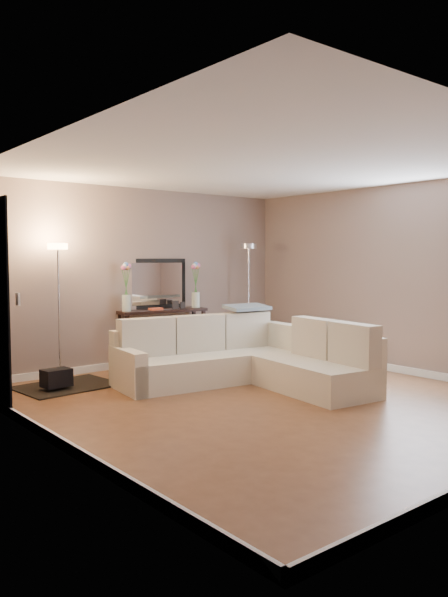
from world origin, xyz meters
TOP-DOWN VIEW (x-y plane):
  - floor at (0.00, 0.00)m, footprint 5.00×5.50m
  - ceiling at (0.00, 0.00)m, footprint 5.00×5.50m
  - wall_back at (0.00, 2.76)m, footprint 5.00×0.02m
  - wall_left at (-2.51, 0.00)m, footprint 0.02×5.50m
  - wall_right at (2.51, 0.00)m, footprint 0.02×5.50m
  - baseboard_back at (0.00, 2.73)m, footprint 5.00×0.03m
  - baseboard_left at (-2.48, 0.00)m, footprint 0.03×5.50m
  - baseboard_right at (2.48, 0.00)m, footprint 0.03×5.50m
  - switch_plate at (-2.48, 0.85)m, footprint 0.02×0.08m
  - sectional_sofa at (0.35, 0.82)m, footprint 2.49×2.59m
  - throw_blanket at (0.85, 1.34)m, footprint 0.63×0.40m
  - console_table at (0.17, 2.57)m, footprint 1.38×0.49m
  - leaning_mirror at (0.27, 2.73)m, footprint 0.96×0.14m
  - table_decor at (0.25, 2.52)m, footprint 0.58×0.15m
  - flower_vase_left at (-0.31, 2.62)m, footprint 0.16×0.14m
  - flower_vase_right at (0.83, 2.51)m, footprint 0.16×0.14m
  - floor_lamp_lit at (-1.40, 2.44)m, footprint 0.27×0.27m
  - floor_lamp_unlit at (1.79, 2.38)m, footprint 0.28×0.28m
  - charcoal_rug at (-1.46, 2.09)m, footprint 1.23×0.97m
  - black_bag at (-1.64, 1.98)m, footprint 0.35×0.26m

SIDE VIEW (x-z plane):
  - floor at x=0.00m, z-range -0.01..0.00m
  - charcoal_rug at x=-1.46m, z-range 0.00..0.02m
  - baseboard_back at x=0.00m, z-range 0.00..0.10m
  - baseboard_left at x=-2.48m, z-range 0.00..0.10m
  - baseboard_right at x=2.48m, z-range 0.00..0.10m
  - black_bag at x=-1.64m, z-range 0.05..0.26m
  - sectional_sofa at x=0.35m, z-range -0.11..0.74m
  - console_table at x=0.17m, z-range 0.05..0.89m
  - table_decor at x=0.25m, z-range 0.79..0.92m
  - throw_blanket at x=0.85m, z-range 0.87..0.95m
  - flower_vase_left at x=-0.31m, z-range 0.77..1.48m
  - flower_vase_right at x=0.83m, z-range 0.77..1.48m
  - switch_plate at x=-2.48m, z-range 1.14..1.26m
  - leaning_mirror at x=0.27m, z-range 0.83..1.58m
  - floor_lamp_lit at x=-1.40m, z-range 0.37..2.14m
  - floor_lamp_unlit at x=1.79m, z-range 0.38..2.19m
  - wall_back at x=0.00m, z-range 0.00..2.60m
  - wall_left at x=-2.51m, z-range 0.00..2.60m
  - wall_right at x=2.51m, z-range 0.00..2.60m
  - ceiling at x=0.00m, z-range 2.60..2.61m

